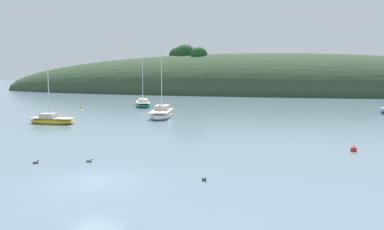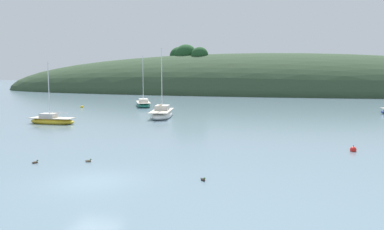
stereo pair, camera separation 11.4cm
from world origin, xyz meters
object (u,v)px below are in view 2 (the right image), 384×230
Objects in this scene: sailboat_teal_outer at (162,114)px; mooring_buoy_inner at (82,107)px; duck_straggler at (88,161)px; duck_lone_right at (203,180)px; sailboat_yellow_far at (52,120)px; mooring_buoy_outer at (353,150)px; duck_trailing at (35,162)px; sailboat_grey_yawl at (143,104)px.

mooring_buoy_inner is (-15.99, 8.67, -0.31)m from sailboat_teal_outer.
duck_lone_right is (7.76, -2.20, 0.00)m from duck_straggler.
sailboat_yellow_far reaches higher than duck_straggler.
sailboat_teal_outer is at bearing 141.21° from mooring_buoy_outer.
mooring_buoy_outer is at bearing 24.34° from duck_straggler.
duck_straggler is (3.13, -23.03, -0.38)m from sailboat_teal_outer.
duck_straggler is (-16.33, -7.39, -0.07)m from mooring_buoy_outer.
mooring_buoy_inner is 37.02m from duck_straggler.
duck_trailing is (-2.95, -1.13, 0.00)m from duck_straggler.
sailboat_grey_yawl is 37.44m from duck_straggler.
duck_lone_right is (-8.58, -9.59, -0.07)m from mooring_buoy_outer.
duck_trailing is at bearing -89.58° from sailboat_teal_outer.
mooring_buoy_inner is at bearing -153.66° from sailboat_grey_yawl.
mooring_buoy_outer is 1.00× the size of mooring_buoy_inner.
duck_lone_right is 0.95× the size of duck_trailing.
mooring_buoy_inner is at bearing 121.10° from duck_straggler.
mooring_buoy_outer is 1.28× the size of duck_straggler.
mooring_buoy_outer and mooring_buoy_inner have the same top height.
duck_trailing is (-19.28, -8.52, -0.07)m from mooring_buoy_outer.
mooring_buoy_outer is at bearing -38.79° from sailboat_teal_outer.
mooring_buoy_outer reaches higher than duck_straggler.
duck_straggler is 8.06m from duck_lone_right.
sailboat_teal_outer reaches higher than sailboat_yellow_far.
mooring_buoy_inner is 1.28× the size of duck_straggler.
mooring_buoy_outer is 12.87m from duck_lone_right.
sailboat_yellow_far is 18.68m from duck_trailing.
mooring_buoy_inner reaches higher than duck_trailing.
duck_straggler is at bearing 20.94° from duck_trailing.
mooring_buoy_inner is at bearing 151.53° from sailboat_teal_outer.
sailboat_grey_yawl reaches higher than sailboat_yellow_far.
duck_trailing is (-10.71, 1.07, 0.00)m from duck_lone_right.
sailboat_yellow_far is at bearing -69.33° from mooring_buoy_inner.
duck_trailing is (0.18, -24.16, -0.38)m from sailboat_teal_outer.
sailboat_teal_outer is 27.48m from duck_lone_right.
duck_trailing is at bearing -156.17° from mooring_buoy_outer.
sailboat_teal_outer is 1.29× the size of sailboat_yellow_far.
duck_straggler is at bearing -58.90° from mooring_buoy_inner.
duck_lone_right is 10.76m from duck_trailing.
mooring_buoy_inner is at bearing 116.22° from duck_trailing.
sailboat_yellow_far is (-9.60, -8.25, -0.10)m from sailboat_teal_outer.
mooring_buoy_outer is (29.07, -7.39, -0.21)m from sailboat_yellow_far.
duck_trailing is at bearing 174.29° from duck_lone_right.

